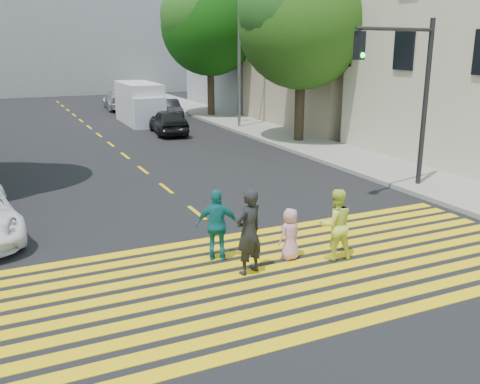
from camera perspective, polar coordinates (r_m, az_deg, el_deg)
ground at (r=10.70m, az=6.93°, el=-11.23°), size 120.00×120.00×0.00m
sidewalk_right at (r=27.20m, az=5.60°, el=5.58°), size 3.00×60.00×0.15m
crosswalk at (r=11.69m, az=3.61°, el=-8.69°), size 13.40×5.30×0.01m
lane_line at (r=31.35m, az=-15.32°, el=6.31°), size 0.12×34.40×0.01m
building_right_tan at (r=33.73m, az=12.17°, el=15.67°), size 10.00×10.00×10.00m
building_right_grey at (r=43.05m, az=3.05°, el=15.92°), size 10.00×10.00×10.00m
backdrop_block at (r=56.30m, az=-20.55°, el=15.96°), size 30.00×8.00×12.00m
tree_right_near at (r=26.45m, az=6.79°, el=18.05°), size 6.94×6.41×8.80m
tree_right_far at (r=35.97m, az=-3.13°, el=17.78°), size 7.13×6.65×9.09m
pedestrian_man at (r=11.36m, az=0.94°, el=-4.27°), size 0.80×0.65×1.90m
pedestrian_woman at (r=12.36m, az=10.15°, el=-3.42°), size 0.92×0.78×1.66m
pedestrian_child at (r=12.27m, az=5.36°, el=-4.49°), size 0.68×0.54×1.21m
pedestrian_extra at (r=12.10m, az=-2.41°, el=-3.57°), size 1.06×0.78×1.67m
dark_car_near at (r=29.38m, az=-7.64°, el=7.48°), size 2.05×4.19×1.38m
silver_car at (r=41.02m, az=-12.75°, el=9.60°), size 2.48×5.19×1.46m
dark_car_parked at (r=35.58m, az=-7.59°, el=8.77°), size 1.73×3.83×1.22m
white_van at (r=33.47m, az=-10.58°, el=9.16°), size 2.03×5.22×2.45m
traffic_signal at (r=17.95m, az=17.55°, el=11.09°), size 3.72×1.15×5.57m
street_lamp at (r=30.50m, az=-0.46°, el=16.63°), size 2.08×0.64×9.26m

